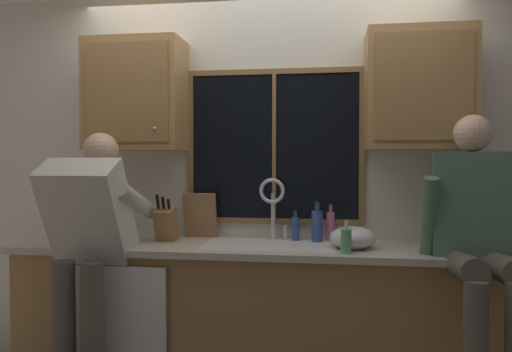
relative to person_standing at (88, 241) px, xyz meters
name	(u,v)px	position (x,y,z in m)	size (l,w,h in m)	color
back_wall	(267,184)	(0.94, 0.70, 0.30)	(5.35, 0.12, 2.55)	silver
window_glass	(274,147)	(1.00, 0.63, 0.55)	(1.10, 0.02, 0.95)	black
window_frame_top	(274,72)	(1.00, 0.62, 1.04)	(1.17, 0.02, 0.04)	olive
window_frame_bottom	(274,221)	(1.00, 0.62, 0.06)	(1.17, 0.02, 0.04)	olive
window_frame_left	(191,147)	(0.43, 0.62, 0.55)	(0.04, 0.02, 0.95)	olive
window_frame_right	(362,146)	(1.57, 0.62, 0.55)	(0.04, 0.02, 0.95)	olive
window_mullion_center	(274,147)	(1.00, 0.62, 0.55)	(0.02, 0.02, 0.95)	olive
lower_cabinet_run	(260,322)	(0.94, 0.35, -0.54)	(2.95, 0.58, 0.88)	#A07744
countertop	(259,248)	(0.94, 0.33, -0.08)	(3.01, 0.62, 0.04)	beige
dishwasher_front	(116,330)	(0.15, 0.03, -0.52)	(0.60, 0.02, 0.74)	white
upper_cabinet_left	(136,95)	(0.11, 0.47, 0.88)	(0.63, 0.36, 0.72)	#B2844C
upper_cabinet_right	(419,90)	(1.89, 0.47, 0.88)	(0.63, 0.36, 0.72)	#B2844C
sink	(269,261)	(1.00, 0.34, -0.15)	(0.80, 0.46, 0.21)	silver
faucet	(274,201)	(1.01, 0.52, 0.20)	(0.18, 0.09, 0.40)	silver
person_standing	(88,241)	(0.00, 0.00, 0.00)	(0.53, 0.67, 1.60)	#595147
person_sitting_on_counter	(477,224)	(2.13, 0.07, 0.13)	(0.54, 0.62, 1.26)	#595147
knife_block	(166,224)	(0.34, 0.39, 0.05)	(0.12, 0.18, 0.32)	olive
cutting_board	(200,215)	(0.51, 0.56, 0.09)	(0.22, 0.02, 0.30)	#997047
mixing_bowl	(353,238)	(1.50, 0.30, 0.01)	(0.27, 0.27, 0.14)	silver
soap_dispenser	(346,241)	(1.46, 0.13, 0.02)	(0.06, 0.07, 0.19)	#59A566
bottle_green_glass	(331,225)	(1.37, 0.57, 0.04)	(0.05, 0.05, 0.24)	pink
bottle_tall_clear	(317,225)	(1.29, 0.50, 0.05)	(0.07, 0.07, 0.26)	#334C8C
bottle_amber_small	(296,228)	(1.15, 0.53, 0.03)	(0.05, 0.05, 0.20)	#334C8C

